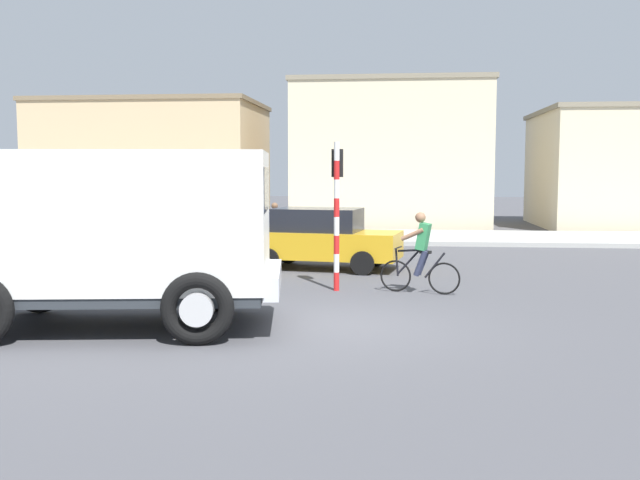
% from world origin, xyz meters
% --- Properties ---
extents(ground_plane, '(120.00, 120.00, 0.00)m').
position_xyz_m(ground_plane, '(0.00, 0.00, 0.00)').
color(ground_plane, '#4C4C51').
extents(sidewalk_far, '(80.00, 5.00, 0.16)m').
position_xyz_m(sidewalk_far, '(0.00, 15.46, 0.08)').
color(sidewalk_far, '#ADADA8').
rests_on(sidewalk_far, ground).
extents(truck_foreground, '(5.71, 3.39, 2.90)m').
position_xyz_m(truck_foreground, '(-3.63, -0.50, 1.67)').
color(truck_foreground, white).
rests_on(truck_foreground, ground).
extents(cyclist, '(1.68, 0.62, 1.72)m').
position_xyz_m(cyclist, '(1.56, 3.42, 0.86)').
color(cyclist, black).
rests_on(cyclist, ground).
extents(traffic_light_pole, '(0.24, 0.43, 3.20)m').
position_xyz_m(traffic_light_pole, '(-0.23, 3.62, 2.07)').
color(traffic_light_pole, red).
rests_on(traffic_light_pole, ground).
extents(car_red_near, '(4.26, 2.49, 1.60)m').
position_xyz_m(car_red_near, '(-6.05, 7.94, 0.82)').
color(car_red_near, gold).
rests_on(car_red_near, ground).
extents(car_white_mid, '(4.22, 2.35, 1.60)m').
position_xyz_m(car_white_mid, '(-0.90, 6.97, 0.82)').
color(car_white_mid, gold).
rests_on(car_white_mid, ground).
extents(pedestrian_near_kerb, '(0.34, 0.22, 1.62)m').
position_xyz_m(pedestrian_near_kerb, '(-2.64, 9.75, 0.85)').
color(pedestrian_near_kerb, '#2D334C').
rests_on(pedestrian_near_kerb, ground).
extents(building_corner_left, '(10.29, 7.35, 5.87)m').
position_xyz_m(building_corner_left, '(-10.70, 22.40, 2.94)').
color(building_corner_left, '#D1B284').
rests_on(building_corner_left, ground).
extents(building_mid_block, '(8.81, 6.75, 6.59)m').
position_xyz_m(building_mid_block, '(0.76, 21.92, 3.30)').
color(building_mid_block, beige).
rests_on(building_mid_block, ground).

